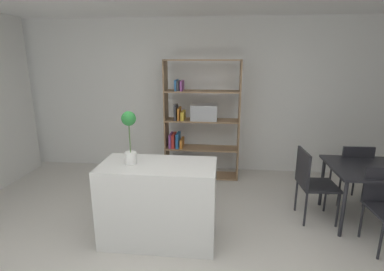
{
  "coord_description": "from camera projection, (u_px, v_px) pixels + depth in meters",
  "views": [
    {
      "loc": [
        0.45,
        -2.54,
        2.04
      ],
      "look_at": [
        0.12,
        0.6,
        1.2
      ],
      "focal_mm": 27.53,
      "sensor_mm": 36.0,
      "label": 1
    }
  ],
  "objects": [
    {
      "name": "ground_plane",
      "position": [
        175.0,
        264.0,
        3.01
      ],
      "size": [
        10.22,
        10.22,
        0.0
      ],
      "primitive_type": "plane",
      "color": "beige"
    },
    {
      "name": "back_partition",
      "position": [
        198.0,
        97.0,
        5.32
      ],
      "size": [
        7.42,
        0.06,
        2.72
      ],
      "primitive_type": "cube",
      "color": "white",
      "rests_on": "ground_plane"
    },
    {
      "name": "kitchen_island",
      "position": [
        159.0,
        202.0,
        3.32
      ],
      "size": [
        1.27,
        0.65,
        0.92
      ],
      "primitive_type": "cube",
      "color": "silver",
      "rests_on": "ground_plane"
    },
    {
      "name": "potted_plant_on_island",
      "position": [
        129.0,
        133.0,
        3.13
      ],
      "size": [
        0.15,
        0.15,
        0.58
      ],
      "color": "white",
      "rests_on": "kitchen_island"
    },
    {
      "name": "open_bookshelf",
      "position": [
        197.0,
        123.0,
        5.02
      ],
      "size": [
        1.26,
        0.36,
        2.01
      ],
      "color": "#997551",
      "rests_on": "ground_plane"
    },
    {
      "name": "dining_table",
      "position": [
        370.0,
        173.0,
        3.64
      ],
      "size": [
        0.95,
        0.89,
        0.73
      ],
      "color": "#232328",
      "rests_on": "ground_plane"
    },
    {
      "name": "dining_chair_island_side",
      "position": [
        311.0,
        179.0,
        3.73
      ],
      "size": [
        0.48,
        0.47,
        0.92
      ],
      "rotation": [
        0.0,
        0.0,
        1.63
      ],
      "color": "#232328",
      "rests_on": "ground_plane"
    },
    {
      "name": "dining_chair_far",
      "position": [
        352.0,
        169.0,
        4.12
      ],
      "size": [
        0.41,
        0.43,
        0.89
      ],
      "rotation": [
        0.0,
        0.0,
        3.15
      ],
      "color": "#232328",
      "rests_on": "ground_plane"
    }
  ]
}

